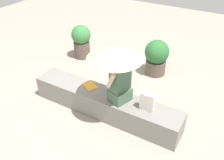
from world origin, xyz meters
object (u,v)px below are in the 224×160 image
Objects in this scene: planter_far at (156,57)px; person_seated at (120,81)px; parasol at (115,52)px; handbag_black at (148,101)px; magazine at (90,86)px; planter_near at (81,40)px.

person_seated is at bearing 91.63° from planter_far.
parasol is 2.03m from planter_far.
planter_far is at bearing -72.79° from handbag_black.
handbag_black is at bearing -157.04° from magazine.
handbag_black is at bearing 147.60° from planter_near.
handbag_black is at bearing -175.54° from parasol.
planter_near is 1.04× the size of planter_far.
magazine is 0.34× the size of planter_far.
magazine is at bearing -6.71° from person_seated.
handbag_black reaches higher than magazine.
magazine is 0.33× the size of planter_near.
parasol is 1.21× the size of planter_near.
parasol is 2.65m from planter_near.
person_seated is 2.73× the size of handbag_black.
person_seated is 0.52m from parasol.
parasol reaches higher than handbag_black.
planter_near is (1.90, -1.62, -0.87)m from parasol.
planter_far is (-0.03, -1.82, -0.90)m from parasol.
parasol reaches higher than person_seated.
handbag_black is 2.95m from planter_near.
person_seated is at bearing 1.63° from handbag_black.
magazine is 2.01m from planter_near.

